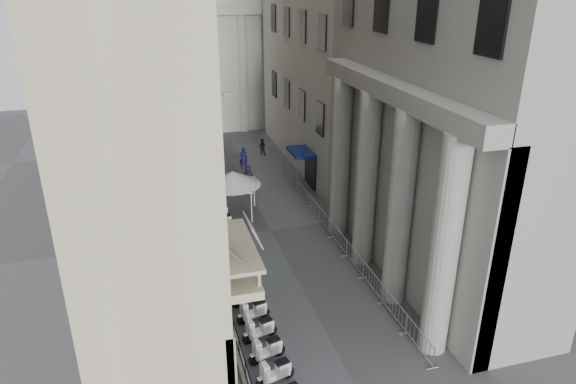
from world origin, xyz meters
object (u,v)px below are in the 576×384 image
Objects in this scene: street_lamp at (200,145)px; info_kiosk at (236,251)px; pedestrian_a at (243,158)px; pedestrian_b at (262,147)px; security_tent at (227,177)px.

street_lamp is 8.87m from info_kiosk.
pedestrian_a is 4.29m from pedestrian_b.
info_kiosk is 20.23m from pedestrian_b.
pedestrian_b is at bearing -119.13° from pedestrian_a.
security_tent is 1.99× the size of pedestrian_a.
pedestrian_a is at bearing 71.89° from security_tent.
security_tent is at bearing 77.71° from pedestrian_a.
security_tent is at bearing -15.85° from street_lamp.
security_tent is 2.11× the size of info_kiosk.
info_kiosk is at bearing -86.48° from street_lamp.
pedestrian_a is at bearing 58.03° from street_lamp.
pedestrian_a reaches higher than info_kiosk.
pedestrian_b is (6.86, 11.50, -4.26)m from street_lamp.
street_lamp is 4.27× the size of pedestrian_a.
info_kiosk is 0.94× the size of pedestrian_a.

